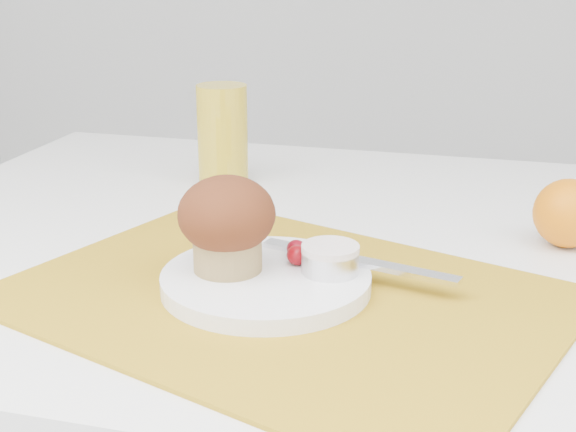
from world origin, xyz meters
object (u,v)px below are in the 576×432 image
(plate, at_px, (266,281))
(juice_glass, at_px, (223,135))
(orange, at_px, (568,213))
(muffin, at_px, (227,222))

(plate, distance_m, juice_glass, 0.37)
(orange, distance_m, muffin, 0.38)
(muffin, bearing_deg, juice_glass, 110.08)
(juice_glass, relative_size, muffin, 1.48)
(plate, distance_m, muffin, 0.07)
(orange, bearing_deg, juice_glass, 163.74)
(orange, relative_size, muffin, 0.82)
(orange, height_order, juice_glass, juice_glass)
(plate, xyz_separation_m, juice_glass, (-0.16, 0.33, 0.06))
(plate, height_order, muffin, muffin)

